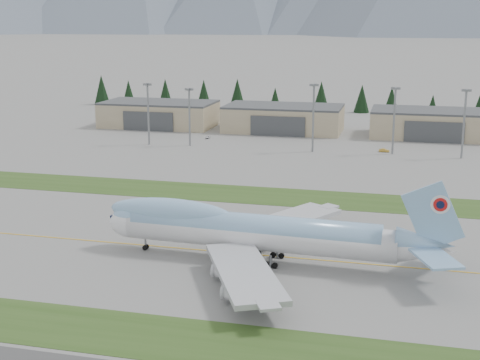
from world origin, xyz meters
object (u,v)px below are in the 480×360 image
(service_vehicle_a, at_px, (208,139))
(service_vehicle_b, at_px, (384,152))
(hangar_right, at_px, (433,124))
(boeing_747_freighter, at_px, (254,231))
(hangar_center, at_px, (284,118))
(hangar_left, at_px, (159,114))

(service_vehicle_a, distance_m, service_vehicle_b, 69.03)
(service_vehicle_a, bearing_deg, hangar_right, 17.39)
(boeing_747_freighter, relative_size, hangar_right, 1.44)
(hangar_right, bearing_deg, service_vehicle_b, -115.82)
(hangar_center, relative_size, hangar_right, 1.00)
(hangar_left, distance_m, hangar_center, 55.00)
(service_vehicle_a, xyz_separation_m, service_vehicle_b, (68.09, -11.33, 0.00))
(boeing_747_freighter, relative_size, hangar_center, 1.44)
(service_vehicle_b, bearing_deg, boeing_747_freighter, 174.04)
(hangar_center, distance_m, hangar_right, 60.00)
(hangar_left, height_order, hangar_right, same)
(hangar_center, xyz_separation_m, service_vehicle_a, (-25.57, -24.80, -5.39))
(hangar_left, xyz_separation_m, hangar_right, (115.00, 0.00, 0.00))
(hangar_right, relative_size, service_vehicle_a, 14.94)
(hangar_left, height_order, service_vehicle_b, hangar_left)
(hangar_left, xyz_separation_m, service_vehicle_a, (29.43, -24.80, -5.39))
(boeing_747_freighter, bearing_deg, hangar_left, 119.32)
(hangar_left, bearing_deg, service_vehicle_a, -40.12)
(boeing_747_freighter, height_order, service_vehicle_a, boeing_747_freighter)
(boeing_747_freighter, relative_size, hangar_left, 1.44)
(hangar_right, bearing_deg, service_vehicle_a, -163.84)
(service_vehicle_b, bearing_deg, service_vehicle_a, 84.57)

